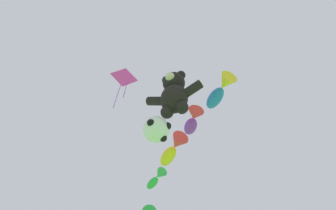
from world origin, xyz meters
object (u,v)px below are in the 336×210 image
Objects in this scene: soccer_ball_kite at (156,130)px; fish_kite_cobalt at (220,90)px; fish_kite_emerald at (156,179)px; fish_kite_violet at (193,121)px; diamond_kite at (124,79)px; fish_kite_goldfin at (173,149)px; teddy_bear_kite at (174,94)px.

soccer_ball_kite is 3.28m from fish_kite_cobalt.
fish_kite_cobalt is 7.81m from fish_kite_emerald.
diamond_kite is at bearing -140.19° from fish_kite_violet.
fish_kite_goldfin is at bearing -45.56° from fish_kite_emerald.
fish_kite_violet is 0.53× the size of diamond_kite.
fish_kite_cobalt is 2.78m from fish_kite_violet.
fish_kite_cobalt is (2.35, 0.91, 2.09)m from soccer_ball_kite.
fish_kite_goldfin is 0.73× the size of diamond_kite.
fish_kite_violet is 0.95× the size of fish_kite_emerald.
soccer_ball_kite is 5.68m from fish_kite_goldfin.
teddy_bear_kite is 1.39× the size of fish_kite_cobalt.
fish_kite_cobalt is 1.01× the size of fish_kite_violet.
diamond_kite is (-2.69, -2.25, 1.95)m from fish_kite_violet.
fish_kite_cobalt is at bearing -45.35° from fish_kite_goldfin.
soccer_ball_kite is 0.34× the size of diamond_kite.
diamond_kite is (-2.20, 0.57, 4.85)m from soccer_ball_kite.
fish_kite_cobalt is 5.25m from fish_kite_goldfin.
fish_kite_violet is at bearing 39.81° from diamond_kite.
fish_kite_cobalt is at bearing 32.86° from teddy_bear_kite.
fish_kite_goldfin is at bearing 113.31° from teddy_bear_kite.
fish_kite_cobalt is at bearing -45.42° from fish_kite_emerald.
teddy_bear_kite is 0.76× the size of diamond_kite.
soccer_ball_kite is at bearing -100.04° from fish_kite_violet.
fish_kite_emerald reaches higher than fish_kite_violet.
diamond_kite is (-2.95, 0.69, 3.33)m from teddy_bear_kite.
diamond_kite reaches higher than teddy_bear_kite.
fish_kite_goldfin is 2.61m from fish_kite_emerald.
teddy_bear_kite is 3.26m from fish_kite_violet.
soccer_ball_kite is 7.75m from fish_kite_emerald.
fish_kite_violet reaches higher than fish_kite_cobalt.
fish_kite_emerald is (-1.82, 1.86, -0.10)m from fish_kite_goldfin.
fish_kite_goldfin is (-2.02, 4.70, 1.60)m from teddy_bear_kite.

